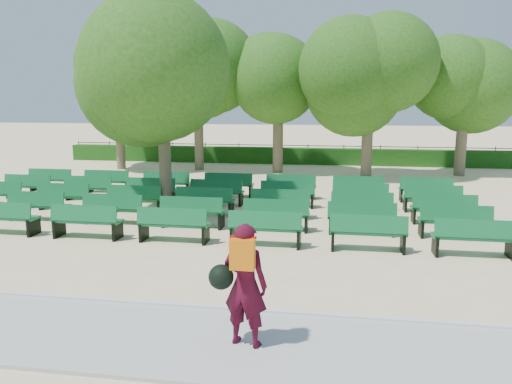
{
  "coord_description": "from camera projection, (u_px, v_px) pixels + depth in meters",
  "views": [
    {
      "loc": [
        2.65,
        -13.96,
        3.51
      ],
      "look_at": [
        0.53,
        -1.0,
        1.1
      ],
      "focal_mm": 35.0,
      "sensor_mm": 36.0,
      "label": 1
    }
  ],
  "objects": [
    {
      "name": "curb",
      "position": [
        176.0,
        306.0,
        8.53
      ],
      "size": [
        30.0,
        0.12,
        0.1
      ],
      "primitive_type": "cube",
      "color": "silver",
      "rests_on": "ground"
    },
    {
      "name": "paving",
      "position": [
        152.0,
        338.0,
        7.41
      ],
      "size": [
        30.0,
        2.2,
        0.06
      ],
      "primitive_type": "cube",
      "color": "#AFAEAA",
      "rests_on": "ground"
    },
    {
      "name": "fence",
      "position": [
        290.0,
        163.0,
        28.58
      ],
      "size": [
        26.0,
        0.1,
        1.02
      ],
      "primitive_type": null,
      "color": "black",
      "rests_on": "ground"
    },
    {
      "name": "tree_line",
      "position": [
        282.0,
        174.0,
        24.31
      ],
      "size": [
        21.8,
        6.8,
        7.04
      ],
      "primitive_type": null,
      "color": "#2D5D19",
      "rests_on": "ground"
    },
    {
      "name": "hedge",
      "position": [
        290.0,
        156.0,
        28.11
      ],
      "size": [
        26.0,
        0.7,
        0.9
      ],
      "primitive_type": "cube",
      "color": "#194A13",
      "rests_on": "ground"
    },
    {
      "name": "ground",
      "position": [
        244.0,
        222.0,
        14.6
      ],
      "size": [
        120.0,
        120.0,
        0.0
      ],
      "primitive_type": "plane",
      "color": "beige"
    },
    {
      "name": "person",
      "position": [
        243.0,
        283.0,
        7.0
      ],
      "size": [
        0.88,
        0.57,
        1.79
      ],
      "rotation": [
        0.0,
        0.0,
        2.92
      ],
      "color": "#3F0919",
      "rests_on": "ground"
    },
    {
      "name": "tree_among",
      "position": [
        163.0,
        86.0,
        15.22
      ],
      "size": [
        4.47,
        4.47,
        5.96
      ],
      "color": "brown",
      "rests_on": "ground"
    },
    {
      "name": "bench_array",
      "position": [
        207.0,
        212.0,
        15.58
      ],
      "size": [
        1.81,
        0.63,
        1.13
      ],
      "rotation": [
        0.0,
        0.0,
        0.04
      ],
      "color": "#116431",
      "rests_on": "ground"
    }
  ]
}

